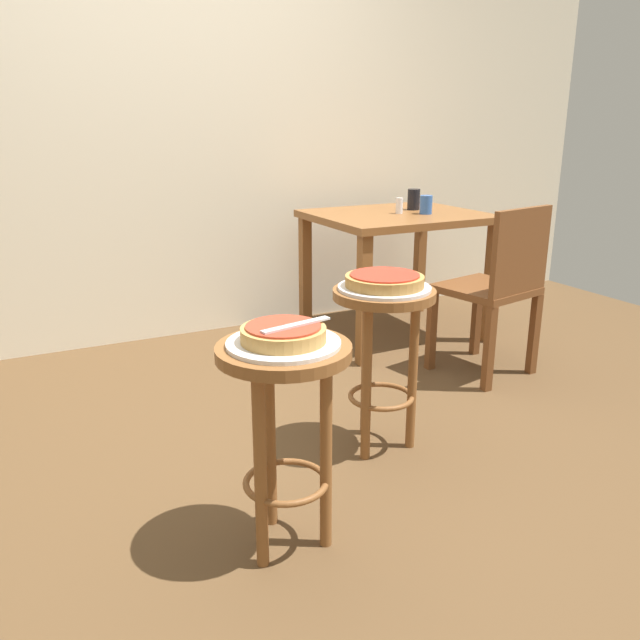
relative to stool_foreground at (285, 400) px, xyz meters
name	(u,v)px	position (x,y,z in m)	size (l,w,h in m)	color
ground_plane	(293,449)	(0.26, 0.53, -0.47)	(6.00, 6.00, 0.00)	brown
back_wall	(163,69)	(0.26, 2.18, 1.03)	(6.00, 0.10, 3.00)	beige
stool_foreground	(285,400)	(0.00, 0.00, 0.00)	(0.38, 0.38, 0.64)	brown
serving_plate_foreground	(284,343)	(0.00, 0.00, 0.17)	(0.32, 0.32, 0.01)	silver
pizza_foreground	(283,334)	(0.00, 0.00, 0.20)	(0.24, 0.24, 0.05)	tan
stool_middle	(383,332)	(0.58, 0.40, 0.00)	(0.38, 0.38, 0.64)	brown
serving_plate_middle	(384,288)	(0.58, 0.40, 0.17)	(0.34, 0.34, 0.01)	silver
pizza_middle	(385,280)	(0.58, 0.40, 0.20)	(0.29, 0.29, 0.05)	#B78442
dining_table	(397,232)	(1.39, 1.54, 0.14)	(0.94, 0.79, 0.73)	brown
cup_near_edge	(426,205)	(1.51, 1.44, 0.31)	(0.07, 0.07, 0.10)	#3360B2
cup_far_edge	(414,199)	(1.55, 1.62, 0.31)	(0.07, 0.07, 0.12)	black
condiment_shaker	(399,206)	(1.38, 1.52, 0.30)	(0.04, 0.04, 0.09)	white
wooden_chair	(497,285)	(1.48, 0.78, -0.01)	(0.47, 0.47, 0.85)	brown
pizza_server_knife	(296,325)	(0.03, -0.02, 0.23)	(0.22, 0.02, 0.01)	silver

